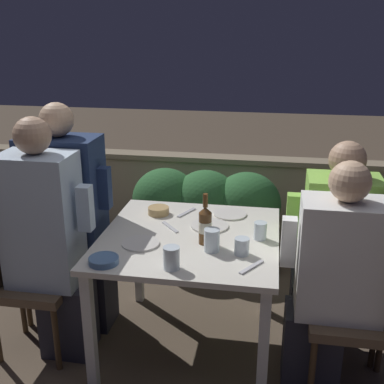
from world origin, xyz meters
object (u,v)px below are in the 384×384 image
(person_white_polo, at_px, (332,281))
(beer_bottle, at_px, (205,225))
(chair_left_near, at_px, (17,259))
(person_navy_jumper, at_px, (70,220))
(chair_right_near, at_px, (374,294))
(chair_left_far, at_px, (41,239))
(person_green_blouse, at_px, (331,250))
(chair_right_far, at_px, (369,264))
(person_blue_shirt, at_px, (49,241))

(person_white_polo, bearing_deg, beer_bottle, 171.46)
(chair_left_near, height_order, person_navy_jumper, person_navy_jumper)
(person_navy_jumper, height_order, chair_right_near, person_navy_jumper)
(chair_left_far, bearing_deg, chair_right_near, -9.60)
(person_navy_jumper, distance_m, person_green_blouse, 1.50)
(person_navy_jumper, height_order, beer_bottle, person_navy_jumper)
(chair_right_far, relative_size, person_green_blouse, 0.77)
(chair_right_far, distance_m, person_green_blouse, 0.21)
(person_navy_jumper, relative_size, chair_right_near, 1.45)
(person_blue_shirt, bearing_deg, chair_right_far, 9.17)
(person_blue_shirt, height_order, chair_right_near, person_blue_shirt)
(chair_left_far, height_order, person_green_blouse, person_green_blouse)
(chair_left_near, bearing_deg, chair_right_near, -1.24)
(person_white_polo, height_order, chair_right_far, person_white_polo)
(beer_bottle, bearing_deg, person_blue_shirt, -176.27)
(chair_right_far, bearing_deg, person_blue_shirt, -170.83)
(person_blue_shirt, xyz_separation_m, person_navy_jumper, (0.00, 0.28, 0.01))
(chair_left_near, xyz_separation_m, beer_bottle, (1.03, 0.05, 0.26))
(person_navy_jumper, bearing_deg, chair_right_far, -0.03)
(person_white_polo, bearing_deg, chair_left_far, 169.25)
(chair_left_near, bearing_deg, person_navy_jumper, 53.79)
(person_blue_shirt, relative_size, person_green_blouse, 1.10)
(chair_left_far, xyz_separation_m, person_white_polo, (1.66, -0.32, 0.05))
(chair_right_near, xyz_separation_m, chair_right_far, (0.03, 0.31, 0.00))
(person_blue_shirt, height_order, person_green_blouse, person_blue_shirt)
(person_white_polo, bearing_deg, person_blue_shirt, 178.42)
(person_blue_shirt, relative_size, chair_right_far, 1.42)
(chair_left_near, height_order, chair_left_far, same)
(person_white_polo, xyz_separation_m, beer_bottle, (-0.63, 0.10, 0.21))
(chair_left_far, xyz_separation_m, person_green_blouse, (1.69, -0.00, 0.06))
(person_navy_jumper, xyz_separation_m, person_green_blouse, (1.49, -0.00, -0.07))
(chair_left_far, bearing_deg, chair_left_near, -90.86)
(chair_right_near, bearing_deg, chair_right_far, 85.04)
(beer_bottle, bearing_deg, person_green_blouse, 18.39)
(person_white_polo, bearing_deg, person_navy_jumper, 167.85)
(person_blue_shirt, xyz_separation_m, person_green_blouse, (1.50, 0.27, -0.06))
(chair_left_far, relative_size, chair_right_near, 1.00)
(chair_left_near, relative_size, person_white_polo, 0.79)
(person_navy_jumper, distance_m, beer_bottle, 0.87)
(person_green_blouse, bearing_deg, chair_left_near, -170.81)
(person_navy_jumper, relative_size, person_white_polo, 1.14)
(chair_left_near, bearing_deg, person_blue_shirt, -0.00)
(chair_left_near, relative_size, beer_bottle, 3.50)
(chair_left_far, bearing_deg, person_blue_shirt, -54.82)
(person_blue_shirt, distance_m, chair_left_far, 0.36)
(chair_left_far, xyz_separation_m, chair_right_near, (1.87, -0.32, 0.00))
(chair_left_near, relative_size, chair_right_near, 1.00)
(person_green_blouse, bearing_deg, person_white_polo, -95.07)
(person_navy_jumper, xyz_separation_m, chair_right_far, (1.70, -0.00, -0.14))
(chair_left_near, xyz_separation_m, chair_left_far, (0.00, 0.28, 0.00))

